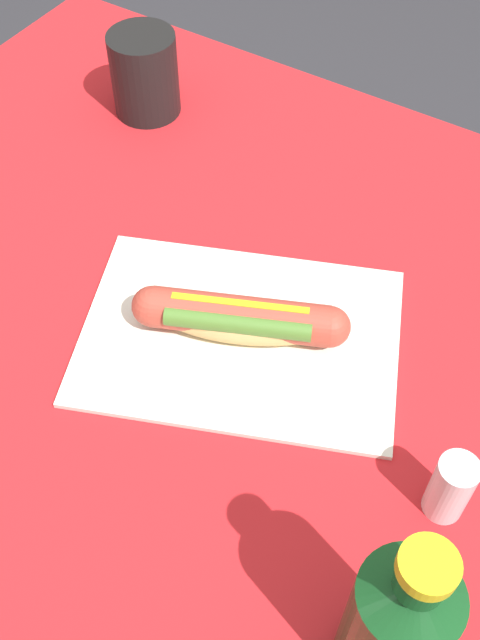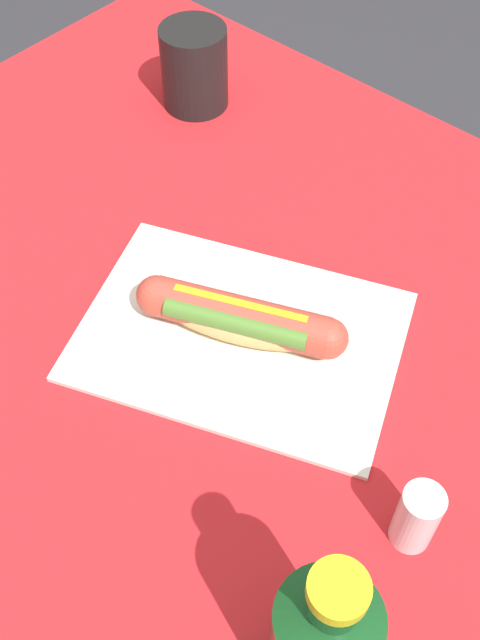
# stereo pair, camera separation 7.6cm
# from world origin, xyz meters

# --- Properties ---
(ground_plane) EXTENTS (6.00, 6.00, 0.00)m
(ground_plane) POSITION_xyz_m (0.00, 0.00, 0.00)
(ground_plane) COLOR #2D2D33
(ground_plane) RESTS_ON ground
(dining_table) EXTENTS (1.04, 0.86, 0.77)m
(dining_table) POSITION_xyz_m (0.00, 0.00, 0.62)
(dining_table) COLOR brown
(dining_table) RESTS_ON ground
(paper_wrapper) EXTENTS (0.39, 0.34, 0.01)m
(paper_wrapper) POSITION_xyz_m (-0.07, 0.02, 0.78)
(paper_wrapper) COLOR silver
(paper_wrapper) RESTS_ON dining_table
(hot_dog) EXTENTS (0.21, 0.12, 0.05)m
(hot_dog) POSITION_xyz_m (-0.07, 0.02, 0.81)
(hot_dog) COLOR #DBB26B
(hot_dog) RESTS_ON paper_wrapper
(soda_bottle) EXTENTS (0.07, 0.07, 0.21)m
(soda_bottle) POSITION_xyz_m (-0.33, 0.23, 0.87)
(soda_bottle) COLOR #14471E
(soda_bottle) RESTS_ON dining_table
(drinking_cup) EXTENTS (0.09, 0.09, 0.11)m
(drinking_cup) POSITION_xyz_m (0.24, -0.24, 0.83)
(drinking_cup) COLOR black
(drinking_cup) RESTS_ON dining_table
(salt_shaker) EXTENTS (0.04, 0.04, 0.07)m
(salt_shaker) POSITION_xyz_m (-0.32, 0.09, 0.81)
(salt_shaker) COLOR silver
(salt_shaker) RESTS_ON dining_table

